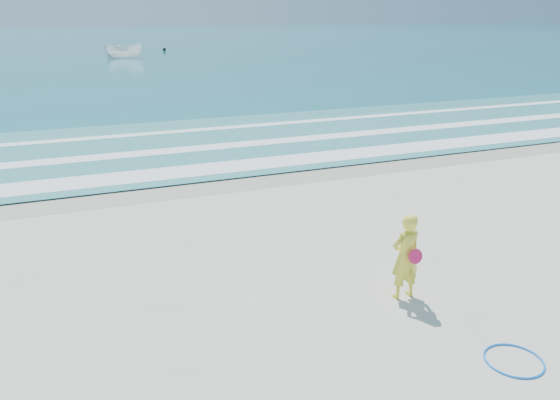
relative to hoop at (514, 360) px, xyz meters
name	(u,v)px	position (x,y,z in m)	size (l,w,h in m)	color
ground	(370,335)	(-1.61, 1.39, -0.02)	(400.00, 400.00, 0.00)	silver
wet_sand	(217,181)	(-1.61, 10.39, -0.01)	(400.00, 2.40, 0.00)	#B2A893
ocean	(75,40)	(-1.61, 106.39, 0.00)	(400.00, 190.00, 0.04)	#19727F
shallow	(181,145)	(-1.61, 15.39, 0.03)	(400.00, 10.00, 0.01)	#59B7AD
foam_near	(206,169)	(-1.61, 11.69, 0.04)	(400.00, 1.40, 0.01)	white
foam_mid	(186,149)	(-1.61, 14.59, 0.04)	(400.00, 0.90, 0.01)	white
foam_far	(169,132)	(-1.61, 17.89, 0.04)	(400.00, 0.60, 0.01)	white
hoop	(514,360)	(0.00, 0.00, 0.00)	(0.86, 0.86, 0.03)	#0D76F4
boat	(124,51)	(1.56, 58.68, 0.84)	(1.60, 4.25, 1.64)	white
buoy	(164,49)	(7.73, 68.56, 0.25)	(0.45, 0.45, 0.45)	black
woman	(405,257)	(-0.42, 2.26, 0.78)	(0.60, 0.43, 1.59)	yellow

